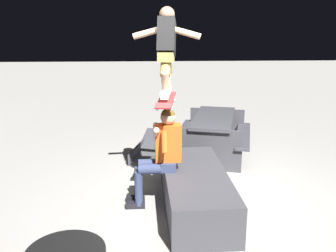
{
  "coord_description": "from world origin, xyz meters",
  "views": [
    {
      "loc": [
        -4.59,
        0.64,
        2.41
      ],
      "look_at": [
        0.1,
        0.41,
        1.11
      ],
      "focal_mm": 39.9,
      "sensor_mm": 36.0,
      "label": 1
    }
  ],
  "objects_px": {
    "kicker_ramp": "(161,151)",
    "ledge_box_main": "(195,190)",
    "skateboard": "(166,100)",
    "person_sitting_on_ledge": "(160,152)",
    "skater_airborne": "(166,47)",
    "picnic_table_back": "(213,130)"
  },
  "relations": [
    {
      "from": "kicker_ramp",
      "to": "ledge_box_main",
      "type": "bearing_deg",
      "value": -169.57
    },
    {
      "from": "skateboard",
      "to": "kicker_ramp",
      "type": "height_order",
      "value": "skateboard"
    },
    {
      "from": "person_sitting_on_ledge",
      "to": "skater_airborne",
      "type": "height_order",
      "value": "skater_airborne"
    },
    {
      "from": "skateboard",
      "to": "picnic_table_back",
      "type": "bearing_deg",
      "value": -28.26
    },
    {
      "from": "skater_airborne",
      "to": "picnic_table_back",
      "type": "distance_m",
      "value": 2.56
    },
    {
      "from": "person_sitting_on_ledge",
      "to": "picnic_table_back",
      "type": "xyz_separation_m",
      "value": [
        1.93,
        -1.05,
        -0.26
      ]
    },
    {
      "from": "person_sitting_on_ledge",
      "to": "skater_airborne",
      "type": "distance_m",
      "value": 1.38
    },
    {
      "from": "ledge_box_main",
      "to": "person_sitting_on_ledge",
      "type": "bearing_deg",
      "value": 73.25
    },
    {
      "from": "person_sitting_on_ledge",
      "to": "skateboard",
      "type": "xyz_separation_m",
      "value": [
        0.14,
        -0.09,
        0.67
      ]
    },
    {
      "from": "skateboard",
      "to": "picnic_table_back",
      "type": "xyz_separation_m",
      "value": [
        1.79,
        -0.96,
        -0.93
      ]
    },
    {
      "from": "skateboard",
      "to": "kicker_ramp",
      "type": "xyz_separation_m",
      "value": [
        1.83,
        0.01,
        -1.36
      ]
    },
    {
      "from": "kicker_ramp",
      "to": "picnic_table_back",
      "type": "xyz_separation_m",
      "value": [
        -0.04,
        -0.97,
        0.43
      ]
    },
    {
      "from": "ledge_box_main",
      "to": "skateboard",
      "type": "bearing_deg",
      "value": 53.08
    },
    {
      "from": "skateboard",
      "to": "kicker_ramp",
      "type": "distance_m",
      "value": 2.27
    },
    {
      "from": "person_sitting_on_ledge",
      "to": "kicker_ramp",
      "type": "height_order",
      "value": "person_sitting_on_ledge"
    },
    {
      "from": "ledge_box_main",
      "to": "skateboard",
      "type": "xyz_separation_m",
      "value": [
        0.28,
        0.38,
        1.17
      ]
    },
    {
      "from": "kicker_ramp",
      "to": "person_sitting_on_ledge",
      "type": "bearing_deg",
      "value": 177.69
    },
    {
      "from": "skateboard",
      "to": "picnic_table_back",
      "type": "distance_m",
      "value": 2.24
    },
    {
      "from": "person_sitting_on_ledge",
      "to": "picnic_table_back",
      "type": "relative_size",
      "value": 0.68
    },
    {
      "from": "person_sitting_on_ledge",
      "to": "skater_airborne",
      "type": "xyz_separation_m",
      "value": [
        0.2,
        -0.1,
        1.36
      ]
    },
    {
      "from": "skateboard",
      "to": "kicker_ramp",
      "type": "relative_size",
      "value": 0.71
    },
    {
      "from": "person_sitting_on_ledge",
      "to": "skateboard",
      "type": "distance_m",
      "value": 0.69
    }
  ]
}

